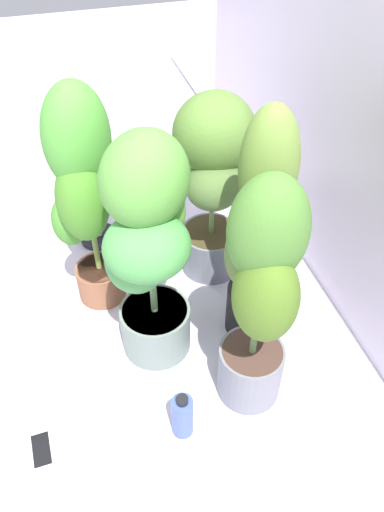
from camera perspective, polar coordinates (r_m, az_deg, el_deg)
name	(u,v)px	position (r m, az deg, el deg)	size (l,w,h in m)	color
ground_plane	(131,345)	(2.02, -6.80, -9.76)	(8.00, 8.00, 0.00)	silver
potted_plant_back_right	(260,287)	(1.50, 7.60, -3.43)	(0.37, 0.26, 0.91)	slate
potted_plant_front_left	(83,184)	(1.85, -12.00, 7.83)	(0.39, 0.33, 0.94)	brown
potted_plant_back_left	(213,173)	(2.00, 2.39, 9.20)	(0.46, 0.44, 0.81)	slate
potted_plant_back_center	(262,224)	(1.71, 7.76, 3.49)	(0.31, 0.23, 0.95)	black
potted_plant_center	(148,241)	(1.63, -4.93, 1.71)	(0.44, 0.39, 0.91)	slate
cell_phone	(41,450)	(1.84, -16.36, -19.95)	(0.15, 0.08, 0.01)	white
floor_fan	(94,200)	(2.34, -10.83, 6.16)	(0.26, 0.26, 0.36)	black
nutrient_bottle	(182,416)	(1.74, -1.06, -17.30)	(0.07, 0.07, 0.19)	#4258BE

